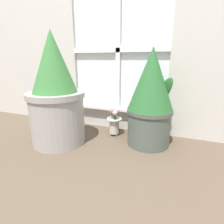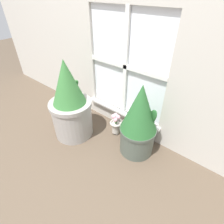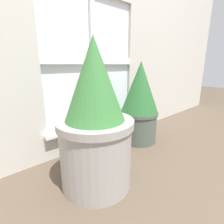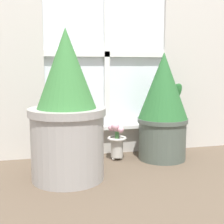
# 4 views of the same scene
# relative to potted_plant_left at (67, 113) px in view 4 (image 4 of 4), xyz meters

# --- Properties ---
(ground_plane) EXTENTS (10.00, 10.00, 0.00)m
(ground_plane) POSITION_rel_potted_plant_left_xyz_m (0.32, -0.22, -0.36)
(ground_plane) COLOR brown
(potted_plant_left) EXTENTS (0.41, 0.41, 0.80)m
(potted_plant_left) POSITION_rel_potted_plant_left_xyz_m (0.00, 0.00, 0.00)
(potted_plant_left) COLOR #9E9993
(potted_plant_left) RESTS_ON ground_plane
(potted_plant_right) EXTENTS (0.33, 0.33, 0.69)m
(potted_plant_right) POSITION_rel_potted_plant_left_xyz_m (0.64, 0.21, -0.01)
(potted_plant_right) COLOR #4C564C
(potted_plant_right) RESTS_ON ground_plane
(flower_vase) EXTENTS (0.13, 0.13, 0.25)m
(flower_vase) POSITION_rel_potted_plant_left_xyz_m (0.35, 0.27, -0.22)
(flower_vase) COLOR #BCB7AD
(flower_vase) RESTS_ON ground_plane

